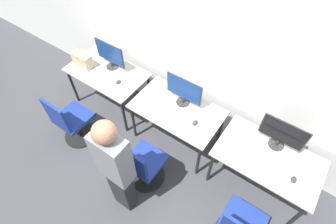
% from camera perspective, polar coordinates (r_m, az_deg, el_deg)
% --- Properties ---
extents(ground_plane, '(20.00, 20.00, 0.00)m').
position_cam_1_polar(ground_plane, '(3.86, -1.21, -9.44)').
color(ground_plane, '#3D3D42').
extents(wall_back, '(12.00, 0.05, 2.80)m').
position_cam_1_polar(wall_back, '(3.26, 7.12, 13.68)').
color(wall_back, silver).
rests_on(wall_back, ground_plane).
extents(desk_left, '(1.18, 0.70, 0.72)m').
position_cam_1_polar(desk_left, '(4.08, -13.03, 7.81)').
color(desk_left, '#BCB7AD').
rests_on(desk_left, ground_plane).
extents(monitor_left, '(0.51, 0.18, 0.42)m').
position_cam_1_polar(monitor_left, '(3.95, -12.51, 12.07)').
color(monitor_left, '#2D2D2D').
rests_on(monitor_left, desk_left).
extents(keyboard_left, '(0.45, 0.13, 0.02)m').
position_cam_1_polar(keyboard_left, '(3.99, -14.03, 8.03)').
color(keyboard_left, silver).
rests_on(keyboard_left, desk_left).
extents(mouse_left, '(0.06, 0.09, 0.03)m').
position_cam_1_polar(mouse_left, '(3.81, -10.78, 6.43)').
color(mouse_left, '#333333').
rests_on(mouse_left, desk_left).
extents(office_chair_left, '(0.48, 0.48, 0.91)m').
position_cam_1_polar(office_chair_left, '(3.96, -20.22, -2.25)').
color(office_chair_left, black).
rests_on(office_chair_left, ground_plane).
extents(desk_center, '(1.18, 0.70, 0.72)m').
position_cam_1_polar(desk_center, '(3.49, 1.98, -0.11)').
color(desk_center, '#BCB7AD').
rests_on(desk_center, ground_plane).
extents(monitor_center, '(0.51, 0.18, 0.42)m').
position_cam_1_polar(monitor_center, '(3.34, 3.46, 4.66)').
color(monitor_center, '#2D2D2D').
rests_on(monitor_center, desk_center).
extents(keyboard_center, '(0.45, 0.13, 0.02)m').
position_cam_1_polar(keyboard_center, '(3.38, 1.33, 0.00)').
color(keyboard_center, silver).
rests_on(keyboard_center, desk_center).
extents(mouse_center, '(0.06, 0.09, 0.03)m').
position_cam_1_polar(mouse_center, '(3.29, 5.90, -2.34)').
color(mouse_center, '#333333').
rests_on(mouse_center, desk_center).
extents(office_chair_center, '(0.48, 0.48, 0.91)m').
position_cam_1_polar(office_chair_center, '(3.37, -5.51, -11.65)').
color(office_chair_center, black).
rests_on(office_chair_center, ground_plane).
extents(person_center, '(0.36, 0.22, 1.67)m').
position_cam_1_polar(person_center, '(2.80, -11.25, -11.86)').
color(person_center, '#232328').
rests_on(person_center, ground_plane).
extents(desk_right, '(1.18, 0.70, 0.72)m').
position_cam_1_polar(desk_right, '(3.30, 20.77, -9.92)').
color(desk_right, '#BCB7AD').
rests_on(desk_right, ground_plane).
extents(monitor_right, '(0.51, 0.18, 0.42)m').
position_cam_1_polar(monitor_right, '(3.19, 23.62, -4.40)').
color(monitor_right, '#2D2D2D').
rests_on(monitor_right, desk_right).
extents(keyboard_right, '(0.45, 0.13, 0.02)m').
position_cam_1_polar(keyboard_right, '(3.18, 20.66, -10.31)').
color(keyboard_right, silver).
rests_on(keyboard_right, desk_right).
extents(mouse_right, '(0.06, 0.09, 0.03)m').
position_cam_1_polar(mouse_right, '(3.19, 25.70, -13.13)').
color(mouse_right, '#333333').
rests_on(mouse_right, desk_right).
extents(handbag, '(0.30, 0.18, 0.25)m').
position_cam_1_polar(handbag, '(4.14, -18.11, 10.66)').
color(handbag, tan).
rests_on(handbag, desk_left).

